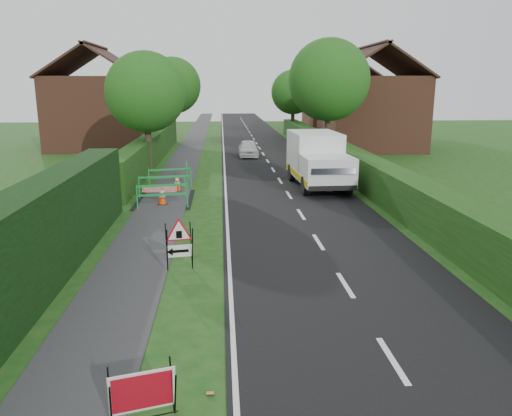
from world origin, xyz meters
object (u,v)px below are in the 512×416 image
triangle_sign (178,240)px  works_van (318,159)px  hatchback_car (248,148)px  red_rect_sign (143,393)px

triangle_sign → works_van: 12.58m
works_van → hatchback_car: 11.26m
triangle_sign → works_van: (5.86, 11.12, 0.52)m
triangle_sign → red_rect_sign: bearing=-99.5°
red_rect_sign → triangle_sign: triangle_sign is taller
red_rect_sign → triangle_sign: bearing=75.0°
red_rect_sign → works_van: (5.87, 17.30, 0.91)m
red_rect_sign → works_van: size_ratio=0.18×
red_rect_sign → hatchback_car: bearing=68.9°
works_van → hatchback_car: (-2.79, 10.88, -0.80)m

